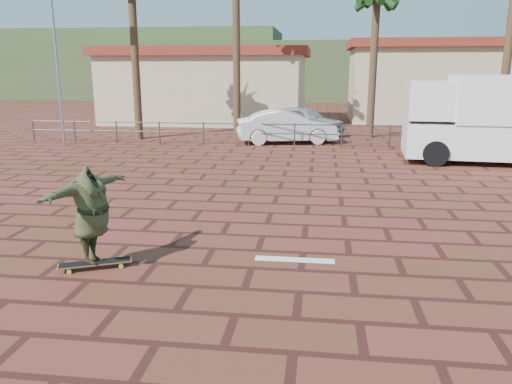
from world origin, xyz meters
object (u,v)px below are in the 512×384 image
(longboard, at_px, (95,263))
(skateboarder, at_px, (91,215))
(car_silver, at_px, (303,120))
(campervan, at_px, (494,117))
(car_white, at_px, (287,127))

(longboard, distance_m, skateboarder, 0.84)
(longboard, height_order, car_silver, car_silver)
(campervan, height_order, car_silver, campervan)
(longboard, distance_m, car_white, 15.19)
(longboard, distance_m, car_silver, 18.24)
(skateboarder, xyz_separation_m, campervan, (9.75, 11.15, 0.67))
(longboard, relative_size, car_white, 0.27)
(longboard, xyz_separation_m, car_white, (2.21, 15.02, 0.64))
(car_white, bearing_deg, skateboarder, 159.01)
(skateboarder, distance_m, car_silver, 18.23)
(campervan, distance_m, car_white, 8.52)
(car_silver, bearing_deg, longboard, -159.97)
(skateboarder, bearing_deg, car_silver, 5.88)
(campervan, bearing_deg, car_white, 157.43)
(longboard, height_order, skateboarder, skateboarder)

